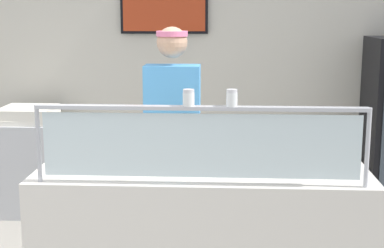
{
  "coord_description": "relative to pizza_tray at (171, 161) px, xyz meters",
  "views": [
    {
      "loc": [
        1.1,
        -2.93,
        1.87
      ],
      "look_at": [
        0.91,
        0.4,
        1.21
      ],
      "focal_mm": 54.28,
      "sensor_mm": 36.0,
      "label": 1
    }
  ],
  "objects": [
    {
      "name": "worker_figure",
      "position": [
        -0.04,
        0.54,
        0.04
      ],
      "size": [
        0.41,
        0.5,
        1.76
      ],
      "color": "#23232D",
      "rests_on": "ground"
    },
    {
      "name": "parmesan_shaker",
      "position": [
        0.13,
        -0.4,
        0.45
      ],
      "size": [
        0.06,
        0.06,
        0.09
      ],
      "color": "white",
      "rests_on": "sneeze_guard"
    },
    {
      "name": "serving_counter",
      "position": [
        0.19,
        -0.1,
        -0.49
      ],
      "size": [
        1.95,
        0.73,
        0.95
      ],
      "primitive_type": "cube",
      "color": "silver",
      "rests_on": "ground"
    },
    {
      "name": "pizza_box_stack",
      "position": [
        -1.49,
        1.75,
        -0.04
      ],
      "size": [
        0.5,
        0.49,
        0.13
      ],
      "color": "silver",
      "rests_on": "prep_shelf"
    },
    {
      "name": "pizza_server",
      "position": [
        -0.03,
        -0.02,
        0.02
      ],
      "size": [
        0.11,
        0.29,
        0.01
      ],
      "primitive_type": "cube",
      "rotation": [
        0.0,
        0.0,
        0.13
      ],
      "color": "#ADAFB7",
      "rests_on": "pizza_tray"
    },
    {
      "name": "pepper_flake_shaker",
      "position": [
        0.36,
        -0.4,
        0.45
      ],
      "size": [
        0.06,
        0.06,
        0.09
      ],
      "color": "white",
      "rests_on": "sneeze_guard"
    },
    {
      "name": "shop_rear_unit",
      "position": [
        0.19,
        2.24,
        0.39
      ],
      "size": [
        6.35,
        0.13,
        2.7
      ],
      "color": "beige",
      "rests_on": "ground"
    },
    {
      "name": "prep_shelf",
      "position": [
        -1.49,
        1.75,
        -0.54
      ],
      "size": [
        0.7,
        0.55,
        0.86
      ],
      "primitive_type": "cube",
      "color": "#B7BABF",
      "rests_on": "ground"
    },
    {
      "name": "pizza_tray",
      "position": [
        0.0,
        0.0,
        0.0
      ],
      "size": [
        0.44,
        0.44,
        0.04
      ],
      "color": "#9EA0A8",
      "rests_on": "serving_counter"
    },
    {
      "name": "sneeze_guard",
      "position": [
        0.19,
        -0.4,
        0.25
      ],
      "size": [
        1.77,
        0.06,
        0.43
      ],
      "color": "#B2B5BC",
      "rests_on": "serving_counter"
    }
  ]
}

